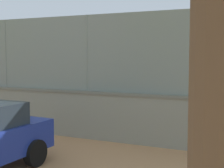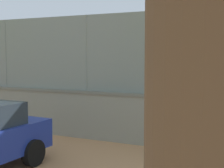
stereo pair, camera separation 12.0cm
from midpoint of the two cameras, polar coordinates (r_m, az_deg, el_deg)
name	(u,v)px [view 2 (the right image)]	position (r m, az deg, el deg)	size (l,w,h in m)	color
ground_plane	(168,99)	(20.23, 9.63, -2.50)	(260.00, 260.00, 0.00)	tan
perimeter_wall	(135,118)	(9.74, 4.27, -5.79)	(29.33, 1.31, 1.46)	gray
fence_panel_on_wall	(135,53)	(9.58, 4.34, 5.28)	(28.80, 0.99, 2.30)	gray
player_crossing_court	(191,101)	(11.74, 13.56, -2.82)	(0.78, 1.24, 1.69)	navy
player_foreground_swinging	(39,91)	(16.55, -12.14, -1.09)	(0.69, 1.21, 1.49)	navy
sports_ball	(171,112)	(10.07, 10.35, -4.73)	(0.08, 0.08, 0.08)	#3399D8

